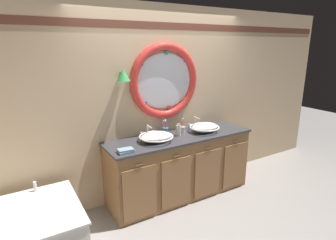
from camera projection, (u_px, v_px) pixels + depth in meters
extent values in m
plane|color=gray|center=(185.00, 204.00, 3.71)|extent=(14.00, 14.00, 0.00)
cube|color=#D6B78E|center=(163.00, 103.00, 3.86)|extent=(6.40, 0.08, 2.60)
cube|color=brown|center=(164.00, 26.00, 3.55)|extent=(6.27, 0.01, 0.09)
ellipsoid|color=silver|center=(165.00, 81.00, 3.73)|extent=(0.93, 0.02, 0.74)
torus|color=red|center=(165.00, 81.00, 3.73)|extent=(1.04, 0.11, 1.04)
cube|color=purple|center=(193.00, 79.00, 3.95)|extent=(0.05, 0.01, 0.05)
cube|color=purple|center=(185.00, 60.00, 3.81)|extent=(0.05, 0.01, 0.05)
cube|color=teal|center=(166.00, 53.00, 3.63)|extent=(0.05, 0.01, 0.05)
cube|color=purple|center=(141.00, 64.00, 3.48)|extent=(0.05, 0.01, 0.05)
cube|color=yellow|center=(134.00, 86.00, 3.50)|extent=(0.05, 0.01, 0.05)
cube|color=#2866B7|center=(145.00, 104.00, 3.64)|extent=(0.05, 0.01, 0.05)
cube|color=red|center=(169.00, 107.00, 3.84)|extent=(0.05, 0.01, 0.05)
cube|color=orange|center=(185.00, 99.00, 3.95)|extent=(0.05, 0.01, 0.05)
cylinder|color=#4C3823|center=(122.00, 73.00, 3.35)|extent=(0.02, 0.09, 0.02)
cone|color=green|center=(123.00, 75.00, 3.32)|extent=(0.17, 0.17, 0.14)
cube|color=olive|center=(180.00, 167.00, 3.85)|extent=(2.04, 0.58, 0.86)
cube|color=#38383D|center=(180.00, 137.00, 3.73)|extent=(2.07, 0.62, 0.03)
cube|color=#38383D|center=(169.00, 136.00, 3.99)|extent=(2.04, 0.02, 0.11)
cube|color=olive|center=(140.00, 194.00, 3.24)|extent=(0.43, 0.02, 0.66)
cylinder|color=#422D1E|center=(139.00, 165.00, 3.13)|extent=(0.10, 0.01, 0.01)
cube|color=olive|center=(176.00, 183.00, 3.49)|extent=(0.43, 0.02, 0.66)
cylinder|color=#422D1E|center=(177.00, 156.00, 3.38)|extent=(0.10, 0.01, 0.01)
cube|color=olive|center=(207.00, 174.00, 3.74)|extent=(0.43, 0.02, 0.66)
cylinder|color=#422D1E|center=(209.00, 148.00, 3.63)|extent=(0.10, 0.01, 0.01)
cube|color=olive|center=(235.00, 165.00, 4.00)|extent=(0.43, 0.02, 0.66)
cylinder|color=#422D1E|center=(237.00, 142.00, 3.89)|extent=(0.10, 0.01, 0.01)
cylinder|color=silver|center=(35.00, 186.00, 2.97)|extent=(0.04, 0.04, 0.11)
ellipsoid|color=white|center=(156.00, 137.00, 3.50)|extent=(0.42, 0.30, 0.12)
torus|color=white|center=(156.00, 136.00, 3.50)|extent=(0.44, 0.44, 0.02)
cylinder|color=silver|center=(156.00, 136.00, 3.50)|extent=(0.03, 0.03, 0.01)
ellipsoid|color=white|center=(204.00, 127.00, 3.88)|extent=(0.40, 0.29, 0.13)
torus|color=white|center=(204.00, 127.00, 3.88)|extent=(0.42, 0.42, 0.02)
cylinder|color=silver|center=(204.00, 127.00, 3.88)|extent=(0.03, 0.03, 0.01)
cylinder|color=silver|center=(147.00, 135.00, 3.71)|extent=(0.05, 0.05, 0.02)
cylinder|color=silver|center=(147.00, 130.00, 3.69)|extent=(0.02, 0.02, 0.13)
sphere|color=silver|center=(147.00, 126.00, 3.68)|extent=(0.03, 0.03, 0.03)
cylinder|color=silver|center=(149.00, 127.00, 3.63)|extent=(0.02, 0.12, 0.02)
cylinder|color=silver|center=(142.00, 135.00, 3.66)|extent=(0.04, 0.04, 0.06)
cylinder|color=silver|center=(153.00, 133.00, 3.75)|extent=(0.04, 0.04, 0.06)
cube|color=silver|center=(142.00, 132.00, 3.66)|extent=(0.05, 0.01, 0.01)
cube|color=silver|center=(153.00, 130.00, 3.74)|extent=(0.05, 0.01, 0.01)
cylinder|color=silver|center=(194.00, 127.00, 4.10)|extent=(0.05, 0.05, 0.02)
cylinder|color=silver|center=(194.00, 122.00, 4.08)|extent=(0.02, 0.02, 0.14)
sphere|color=silver|center=(194.00, 117.00, 4.06)|extent=(0.03, 0.03, 0.03)
cylinder|color=silver|center=(197.00, 118.00, 4.01)|extent=(0.02, 0.12, 0.02)
cylinder|color=silver|center=(189.00, 126.00, 4.05)|extent=(0.04, 0.04, 0.06)
cylinder|color=silver|center=(199.00, 125.00, 4.14)|extent=(0.04, 0.04, 0.06)
cube|color=silver|center=(189.00, 124.00, 4.04)|extent=(0.05, 0.01, 0.01)
cube|color=silver|center=(199.00, 122.00, 4.13)|extent=(0.05, 0.01, 0.01)
cylinder|color=slate|center=(165.00, 131.00, 3.78)|extent=(0.09, 0.09, 0.09)
torus|color=slate|center=(165.00, 128.00, 3.77)|extent=(0.09, 0.09, 0.01)
cylinder|color=#E0383D|center=(166.00, 128.00, 3.78)|extent=(0.02, 0.02, 0.16)
cube|color=white|center=(166.00, 121.00, 3.75)|extent=(0.02, 0.01, 0.02)
cylinder|color=pink|center=(164.00, 127.00, 3.78)|extent=(0.02, 0.03, 0.16)
cube|color=white|center=(164.00, 121.00, 3.76)|extent=(0.02, 0.02, 0.03)
cylinder|color=purple|center=(165.00, 127.00, 3.75)|extent=(0.04, 0.02, 0.18)
cube|color=white|center=(165.00, 120.00, 3.72)|extent=(0.02, 0.02, 0.03)
cylinder|color=silver|center=(182.00, 130.00, 3.82)|extent=(0.07, 0.07, 0.09)
torus|color=silver|center=(182.00, 127.00, 3.81)|extent=(0.08, 0.08, 0.01)
cylinder|color=#E0383D|center=(183.00, 126.00, 3.81)|extent=(0.02, 0.04, 0.17)
cube|color=white|center=(183.00, 119.00, 3.79)|extent=(0.02, 0.02, 0.03)
cylinder|color=#E0383D|center=(182.00, 127.00, 3.80)|extent=(0.01, 0.02, 0.16)
cube|color=white|center=(182.00, 121.00, 3.78)|extent=(0.02, 0.02, 0.02)
cylinder|color=#EFE5C6|center=(179.00, 130.00, 3.71)|extent=(0.06, 0.06, 0.15)
cylinder|color=silver|center=(179.00, 125.00, 3.69)|extent=(0.04, 0.04, 0.02)
cylinder|color=silver|center=(179.00, 124.00, 3.67)|extent=(0.01, 0.04, 0.01)
cube|color=#7593A8|center=(126.00, 151.00, 3.15)|extent=(0.19, 0.12, 0.02)
cube|color=#7593A8|center=(126.00, 150.00, 3.14)|extent=(0.18, 0.12, 0.02)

